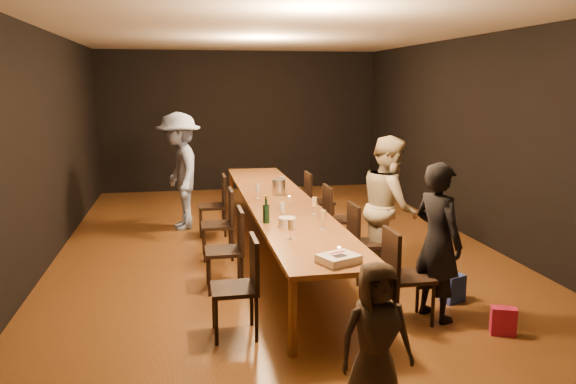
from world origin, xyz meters
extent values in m
plane|color=#432310|center=(0.00, 0.00, 0.00)|extent=(10.00, 10.00, 0.00)
cube|color=black|center=(0.00, 5.00, 1.50)|extent=(6.00, 0.04, 3.00)
cube|color=black|center=(0.00, -5.00, 1.50)|extent=(6.00, 0.04, 3.00)
cube|color=black|center=(-3.00, 0.00, 1.50)|extent=(0.04, 10.00, 3.00)
cube|color=black|center=(3.00, 0.00, 1.50)|extent=(0.04, 10.00, 3.00)
cube|color=silver|center=(0.00, 0.00, 3.00)|extent=(6.00, 10.00, 0.04)
cube|color=brown|center=(0.00, 0.00, 0.72)|extent=(0.90, 6.00, 0.05)
cylinder|color=brown|center=(-0.40, -2.90, 0.35)|extent=(0.08, 0.08, 0.70)
cylinder|color=brown|center=(0.40, -2.90, 0.35)|extent=(0.08, 0.08, 0.70)
cylinder|color=brown|center=(-0.40, 2.90, 0.35)|extent=(0.08, 0.08, 0.70)
cylinder|color=brown|center=(0.40, 2.90, 0.35)|extent=(0.08, 0.08, 0.70)
imported|color=black|center=(1.15, -2.37, 0.78)|extent=(0.55, 0.67, 1.57)
imported|color=beige|center=(1.15, -1.05, 0.85)|extent=(0.81, 0.95, 1.70)
imported|color=#7D91C2|center=(-1.32, 1.70, 0.93)|extent=(0.88, 1.30, 1.87)
imported|color=#3D2F22|center=(0.01, -3.80, 0.55)|extent=(0.55, 0.38, 1.10)
cube|color=#BB1C45|center=(1.60, -2.86, 0.13)|extent=(0.25, 0.20, 0.27)
cube|color=#243C9E|center=(1.52, -2.02, 0.15)|extent=(0.28, 0.23, 0.30)
cube|color=white|center=(0.04, -2.73, 0.79)|extent=(0.41, 0.37, 0.08)
cube|color=black|center=(0.04, -2.76, 0.83)|extent=(0.14, 0.12, 0.00)
cube|color=red|center=(0.04, -2.67, 0.83)|extent=(0.17, 0.09, 0.00)
cylinder|color=white|center=(-0.17, -1.41, 0.80)|extent=(0.22, 0.22, 0.11)
cylinder|color=silver|center=(0.07, 0.50, 0.85)|extent=(0.24, 0.24, 0.21)
cylinder|color=#B2B7B2|center=(0.15, -2.37, 0.77)|extent=(0.05, 0.05, 0.03)
cylinder|color=#B2B7B2|center=(0.15, 0.12, 0.77)|extent=(0.05, 0.05, 0.03)
cylinder|color=#B2B7B2|center=(0.15, 1.43, 0.77)|extent=(0.05, 0.05, 0.03)
camera|label=1|loc=(-1.28, -7.29, 2.30)|focal=35.00mm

